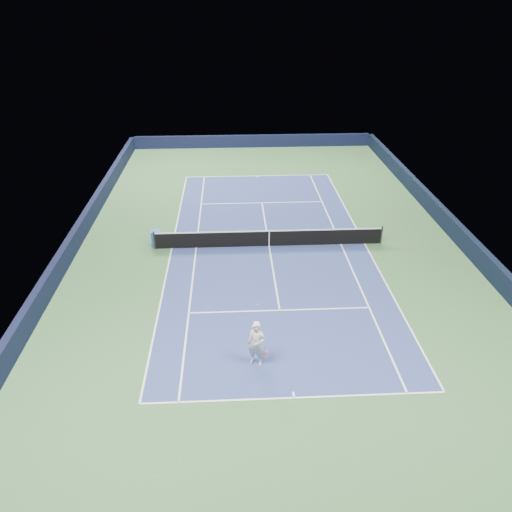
{
  "coord_description": "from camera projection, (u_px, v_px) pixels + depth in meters",
  "views": [
    {
      "loc": [
        -2.06,
        -25.04,
        12.96
      ],
      "look_at": [
        -0.9,
        -3.0,
        1.0
      ],
      "focal_mm": 35.0,
      "sensor_mm": 36.0,
      "label": 1
    }
  ],
  "objects": [
    {
      "name": "ground",
      "position": [
        269.0,
        246.0,
        28.26
      ],
      "size": [
        40.0,
        40.0,
        0.0
      ],
      "primitive_type": "plane",
      "color": "#315930",
      "rests_on": "ground"
    },
    {
      "name": "center_mark_far",
      "position": [
        258.0,
        176.0,
        38.56
      ],
      "size": [
        0.08,
        0.3,
        0.0
      ],
      "primitive_type": "cube",
      "color": "white",
      "rests_on": "ground"
    },
    {
      "name": "wall_right",
      "position": [
        458.0,
        233.0,
        28.5
      ],
      "size": [
        0.35,
        40.0,
        1.1
      ],
      "primitive_type": "cube",
      "color": "black",
      "rests_on": "ground"
    },
    {
      "name": "sideline_doubles_right",
      "position": [
        365.0,
        244.0,
        28.51
      ],
      "size": [
        0.08,
        23.77,
        0.0
      ],
      "primitive_type": "cube",
      "color": "white",
      "rests_on": "ground"
    },
    {
      "name": "sideline_doubles_left",
      "position": [
        172.0,
        248.0,
        28.0
      ],
      "size": [
        0.08,
        23.77,
        0.0
      ],
      "primitive_type": "cube",
      "color": "white",
      "rests_on": "ground"
    },
    {
      "name": "center_service_line",
      "position": [
        269.0,
        246.0,
        28.25
      ],
      "size": [
        0.08,
        12.8,
        0.0
      ],
      "primitive_type": "cube",
      "color": "white",
      "rests_on": "ground"
    },
    {
      "name": "wall_left",
      "position": [
        74.0,
        242.0,
        27.49
      ],
      "size": [
        0.35,
        40.0,
        1.1
      ],
      "primitive_type": "cube",
      "color": "black",
      "rests_on": "ground"
    },
    {
      "name": "service_line_far",
      "position": [
        262.0,
        203.0,
        33.87
      ],
      "size": [
        8.23,
        0.08,
        0.0
      ],
      "primitive_type": "cube",
      "color": "white",
      "rests_on": "ground"
    },
    {
      "name": "baseline_far",
      "position": [
        257.0,
        176.0,
        38.69
      ],
      "size": [
        10.97,
        0.08,
        0.0
      ],
      "primitive_type": "cube",
      "color": "white",
      "rests_on": "ground"
    },
    {
      "name": "wall_far",
      "position": [
        253.0,
        141.0,
        45.4
      ],
      "size": [
        22.0,
        0.35,
        1.1
      ],
      "primitive_type": "cube",
      "color": "black",
      "rests_on": "ground"
    },
    {
      "name": "baseline_near",
      "position": [
        294.0,
        398.0,
        17.82
      ],
      "size": [
        10.97,
        0.08,
        0.0
      ],
      "primitive_type": "cube",
      "color": "white",
      "rests_on": "ground"
    },
    {
      "name": "sideline_singles_left",
      "position": [
        196.0,
        248.0,
        28.06
      ],
      "size": [
        0.08,
        23.77,
        0.0
      ],
      "primitive_type": "cube",
      "color": "white",
      "rests_on": "ground"
    },
    {
      "name": "tennis_player",
      "position": [
        257.0,
        344.0,
        19.01
      ],
      "size": [
        0.89,
        1.37,
        2.09
      ],
      "color": "silver",
      "rests_on": "ground"
    },
    {
      "name": "service_line_near",
      "position": [
        280.0,
        310.0,
        22.63
      ],
      "size": [
        8.23,
        0.08,
        0.0
      ],
      "primitive_type": "cube",
      "color": "white",
      "rests_on": "ground"
    },
    {
      "name": "court_surface",
      "position": [
        269.0,
        246.0,
        28.26
      ],
      "size": [
        10.97,
        23.77,
        0.01
      ],
      "primitive_type": "cube",
      "color": "navy",
      "rests_on": "ground"
    },
    {
      "name": "center_mark_near",
      "position": [
        294.0,
        395.0,
        17.95
      ],
      "size": [
        0.08,
        0.3,
        0.0
      ],
      "primitive_type": "cube",
      "color": "white",
      "rests_on": "ground"
    },
    {
      "name": "tennis_net",
      "position": [
        269.0,
        238.0,
        28.02
      ],
      "size": [
        12.9,
        0.1,
        1.07
      ],
      "color": "black",
      "rests_on": "ground"
    },
    {
      "name": "sideline_singles_right",
      "position": [
        341.0,
        244.0,
        28.44
      ],
      "size": [
        0.08,
        23.77,
        0.0
      ],
      "primitive_type": "cube",
      "color": "white",
      "rests_on": "ground"
    },
    {
      "name": "sponsor_cube",
      "position": [
        156.0,
        238.0,
        28.21
      ],
      "size": [
        0.62,
        0.56,
        0.86
      ],
      "color": "blue",
      "rests_on": "ground"
    }
  ]
}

